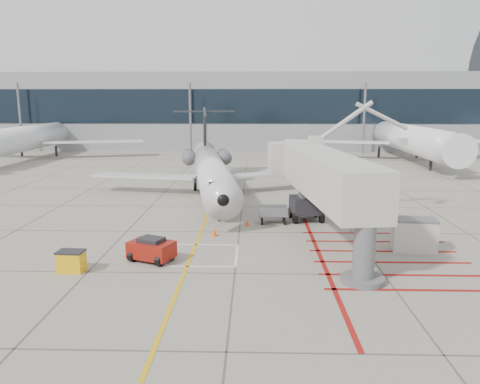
{
  "coord_description": "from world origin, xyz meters",
  "views": [
    {
      "loc": [
        0.96,
        -27.82,
        9.21
      ],
      "look_at": [
        0.0,
        6.0,
        2.5
      ],
      "focal_mm": 35.0,
      "sensor_mm": 36.0,
      "label": 1
    }
  ],
  "objects_px": {
    "regional_jet": "(213,158)",
    "pushback_tug": "(151,249)",
    "spill_bin": "(71,261)",
    "jet_bridge": "(329,186)"
  },
  "relations": [
    {
      "from": "jet_bridge",
      "to": "regional_jet",
      "type": "bearing_deg",
      "value": 116.78
    },
    {
      "from": "jet_bridge",
      "to": "pushback_tug",
      "type": "bearing_deg",
      "value": -168.53
    },
    {
      "from": "jet_bridge",
      "to": "pushback_tug",
      "type": "distance_m",
      "value": 11.72
    },
    {
      "from": "spill_bin",
      "to": "pushback_tug",
      "type": "bearing_deg",
      "value": 28.37
    },
    {
      "from": "regional_jet",
      "to": "spill_bin",
      "type": "distance_m",
      "value": 19.53
    },
    {
      "from": "regional_jet",
      "to": "pushback_tug",
      "type": "distance_m",
      "value": 16.81
    },
    {
      "from": "pushback_tug",
      "to": "spill_bin",
      "type": "distance_m",
      "value": 4.41
    },
    {
      "from": "jet_bridge",
      "to": "pushback_tug",
      "type": "xyz_separation_m",
      "value": [
        -10.72,
        -3.58,
        -3.12
      ]
    },
    {
      "from": "spill_bin",
      "to": "jet_bridge",
      "type": "bearing_deg",
      "value": 23.64
    },
    {
      "from": "regional_jet",
      "to": "jet_bridge",
      "type": "relative_size",
      "value": 1.6
    }
  ]
}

